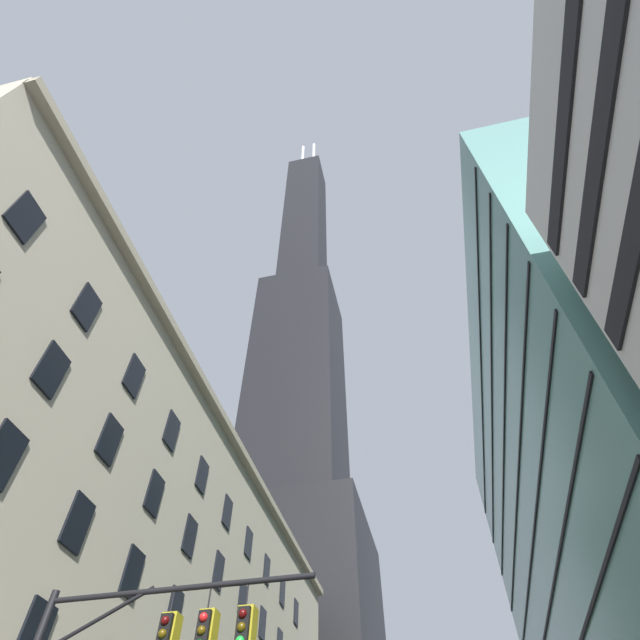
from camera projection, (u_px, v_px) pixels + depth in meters
name	position (u px, v px, depth m)	size (l,w,h in m)	color
station_building	(105.00, 634.00, 32.73)	(15.61, 59.00, 27.01)	#B2A88E
dark_skyscraper	(295.00, 437.00, 101.00)	(26.50, 26.50, 216.84)	black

